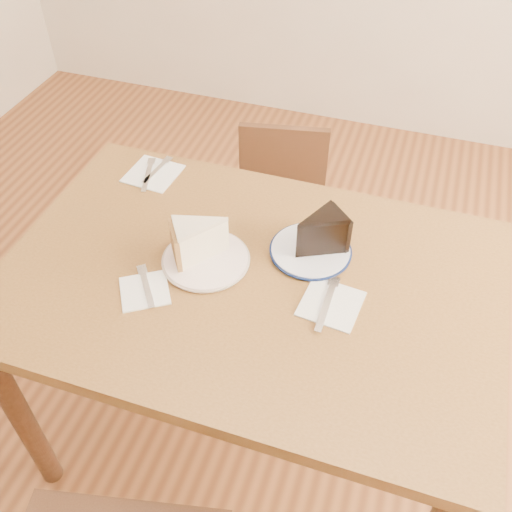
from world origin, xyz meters
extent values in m
plane|color=#532C16|center=(0.00, 0.00, 0.00)|extent=(4.00, 4.00, 0.00)
cube|color=#4D3115|center=(0.00, 0.00, 0.73)|extent=(1.20, 0.80, 0.04)
cylinder|color=black|center=(-0.54, -0.34, 0.35)|extent=(0.06, 0.06, 0.71)
cylinder|color=black|center=(-0.54, 0.34, 0.35)|extent=(0.06, 0.06, 0.71)
cylinder|color=black|center=(0.54, 0.34, 0.35)|extent=(0.06, 0.06, 0.71)
cube|color=#311A0E|center=(-0.08, 0.53, 0.39)|extent=(0.42, 0.42, 0.04)
cylinder|color=#311A0E|center=(0.04, 0.71, 0.18)|extent=(0.03, 0.03, 0.37)
cylinder|color=#311A0E|center=(-0.26, 0.66, 0.18)|extent=(0.03, 0.03, 0.37)
cylinder|color=#311A0E|center=(0.10, 0.41, 0.18)|extent=(0.03, 0.03, 0.37)
cylinder|color=#311A0E|center=(-0.20, 0.36, 0.18)|extent=(0.03, 0.03, 0.37)
cube|color=#311A0E|center=(-0.11, 0.69, 0.57)|extent=(0.30, 0.08, 0.32)
cylinder|color=white|center=(-0.11, 0.01, 0.76)|extent=(0.21, 0.21, 0.01)
cylinder|color=white|center=(0.12, 0.12, 0.76)|extent=(0.20, 0.20, 0.01)
cube|color=white|center=(-0.21, -0.13, 0.75)|extent=(0.15, 0.15, 0.00)
cube|color=white|center=(0.21, -0.03, 0.75)|extent=(0.14, 0.14, 0.00)
cube|color=white|center=(-0.40, 0.30, 0.75)|extent=(0.15, 0.15, 0.00)
cube|color=white|center=(-0.21, -0.11, 0.76)|extent=(0.09, 0.12, 0.00)
cube|color=silver|center=(0.20, -0.03, 0.76)|extent=(0.02, 0.17, 0.00)
cube|color=silver|center=(-0.39, 0.31, 0.76)|extent=(0.03, 0.14, 0.00)
cube|color=silver|center=(-0.40, 0.28, 0.76)|extent=(0.06, 0.16, 0.00)
camera|label=1|loc=(0.31, -0.89, 1.75)|focal=40.00mm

